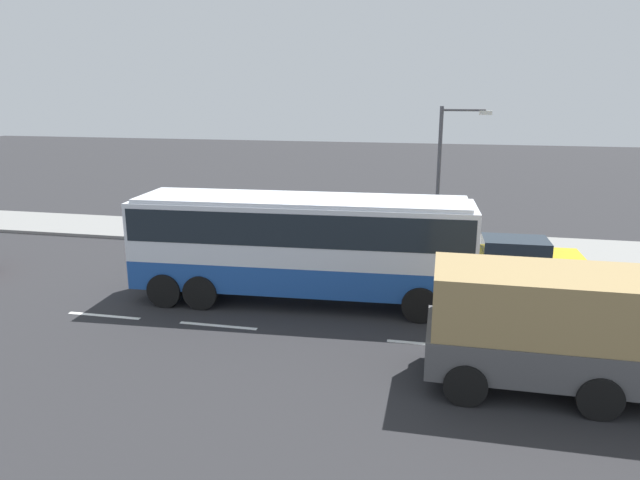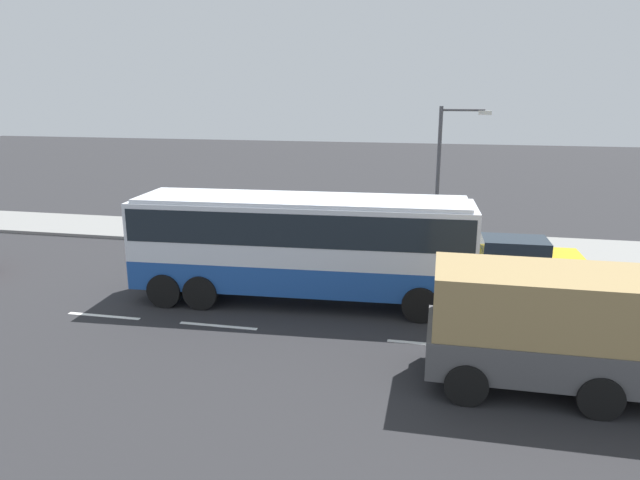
{
  "view_description": "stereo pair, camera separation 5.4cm",
  "coord_description": "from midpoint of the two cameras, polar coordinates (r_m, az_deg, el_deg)",
  "views": [
    {
      "loc": [
        5.89,
        -17.36,
        6.74
      ],
      "look_at": [
        2.18,
        -0.06,
        2.14
      ],
      "focal_mm": 32.41,
      "sensor_mm": 36.0,
      "label": 1
    },
    {
      "loc": [
        5.83,
        -17.37,
        6.74
      ],
      "look_at": [
        2.18,
        -0.06,
        2.14
      ],
      "focal_mm": 32.41,
      "sensor_mm": 36.0,
      "label": 2
    }
  ],
  "objects": [
    {
      "name": "ground_plane",
      "position": [
        19.52,
        -6.36,
        -5.7
      ],
      "size": [
        120.0,
        120.0,
        0.0
      ],
      "primitive_type": "plane",
      "color": "#28282B"
    },
    {
      "name": "sidewalk_curb",
      "position": [
        27.01,
        -0.99,
        0.3
      ],
      "size": [
        80.0,
        4.0,
        0.15
      ],
      "primitive_type": "cube",
      "color": "gray",
      "rests_on": "ground_plane"
    },
    {
      "name": "lane_centreline",
      "position": [
        18.46,
        -17.09,
        -7.5
      ],
      "size": [
        27.87,
        0.16,
        0.01
      ],
      "color": "white",
      "rests_on": "ground_plane"
    },
    {
      "name": "coach_bus",
      "position": [
        18.54,
        -1.94,
        0.22
      ],
      "size": [
        10.97,
        3.24,
        3.45
      ],
      "rotation": [
        0.0,
        0.0,
        0.05
      ],
      "color": "#1E4C9E",
      "rests_on": "ground_plane"
    },
    {
      "name": "cargo_truck",
      "position": [
        14.46,
        25.43,
        -7.95
      ],
      "size": [
        7.69,
        2.61,
        2.83
      ],
      "rotation": [
        0.0,
        0.0,
        0.0
      ],
      "color": "red",
      "rests_on": "ground_plane"
    },
    {
      "name": "car_yellow_taxi",
      "position": [
        22.43,
        18.95,
        -1.6
      ],
      "size": [
        4.27,
        1.98,
        1.49
      ],
      "rotation": [
        0.0,
        0.0,
        0.03
      ],
      "color": "gold",
      "rests_on": "ground_plane"
    },
    {
      "name": "pedestrian_near_curb",
      "position": [
        28.01,
        -6.61,
        2.86
      ],
      "size": [
        0.32,
        0.32,
        1.65
      ],
      "rotation": [
        0.0,
        0.0,
        2.56
      ],
      "color": "#38334C",
      "rests_on": "sidewalk_curb"
    },
    {
      "name": "pedestrian_at_crossing",
      "position": [
        27.43,
        -10.08,
        2.36
      ],
      "size": [
        0.32,
        0.32,
        1.56
      ],
      "rotation": [
        0.0,
        0.0,
        2.31
      ],
      "color": "black",
      "rests_on": "sidewalk_curb"
    },
    {
      "name": "street_lamp",
      "position": [
        24.48,
        12.14,
        7.05
      ],
      "size": [
        2.04,
        0.24,
        5.97
      ],
      "color": "#47474C",
      "rests_on": "sidewalk_curb"
    }
  ]
}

